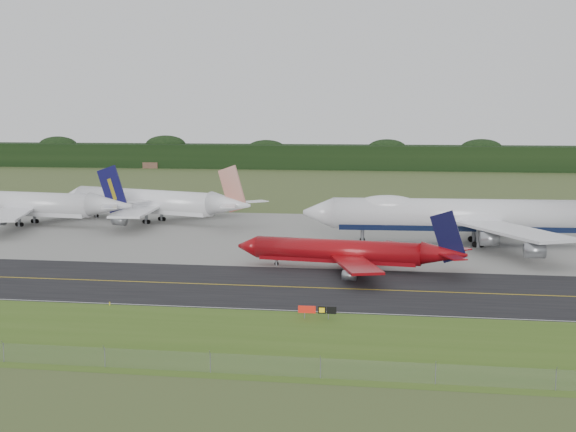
{
  "coord_description": "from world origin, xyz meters",
  "views": [
    {
      "loc": [
        15.42,
        -129.57,
        27.89
      ],
      "look_at": [
        -8.56,
        22.0,
        8.2
      ],
      "focal_mm": 50.0,
      "sensor_mm": 36.0,
      "label": 1
    }
  ],
  "objects_px": {
    "jet_red_737": "(350,252)",
    "jet_star_tail": "(153,202)",
    "jet_ba_747": "(469,215)",
    "jet_navy_gold": "(26,205)",
    "taxiway_sign": "(317,310)"
  },
  "relations": [
    {
      "from": "jet_ba_747",
      "to": "taxiway_sign",
      "type": "height_order",
      "value": "jet_ba_747"
    },
    {
      "from": "jet_red_737",
      "to": "jet_navy_gold",
      "type": "relative_size",
      "value": 0.7
    },
    {
      "from": "jet_red_737",
      "to": "taxiway_sign",
      "type": "relative_size",
      "value": 8.02
    },
    {
      "from": "jet_ba_747",
      "to": "taxiway_sign",
      "type": "bearing_deg",
      "value": -110.02
    },
    {
      "from": "jet_ba_747",
      "to": "jet_navy_gold",
      "type": "xyz_separation_m",
      "value": [
        -108.14,
        13.95,
        -1.17
      ]
    },
    {
      "from": "jet_navy_gold",
      "to": "jet_star_tail",
      "type": "bearing_deg",
      "value": 17.57
    },
    {
      "from": "jet_star_tail",
      "to": "taxiway_sign",
      "type": "relative_size",
      "value": 10.91
    },
    {
      "from": "jet_red_737",
      "to": "jet_navy_gold",
      "type": "xyz_separation_m",
      "value": [
        -85.24,
        45.65,
        1.97
      ]
    },
    {
      "from": "jet_navy_gold",
      "to": "jet_star_tail",
      "type": "xyz_separation_m",
      "value": [
        30.1,
        9.53,
        0.07
      ]
    },
    {
      "from": "jet_ba_747",
      "to": "jet_red_737",
      "type": "distance_m",
      "value": 39.23
    },
    {
      "from": "jet_red_737",
      "to": "jet_star_tail",
      "type": "bearing_deg",
      "value": 134.98
    },
    {
      "from": "taxiway_sign",
      "to": "jet_navy_gold",
      "type": "bearing_deg",
      "value": 135.84
    },
    {
      "from": "jet_red_737",
      "to": "taxiway_sign",
      "type": "xyz_separation_m",
      "value": [
        -1.61,
        -35.56,
        -1.91
      ]
    },
    {
      "from": "jet_ba_747",
      "to": "jet_red_737",
      "type": "xyz_separation_m",
      "value": [
        -22.89,
        -31.7,
        -3.14
      ]
    },
    {
      "from": "jet_red_737",
      "to": "jet_star_tail",
      "type": "relative_size",
      "value": 0.73
    }
  ]
}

